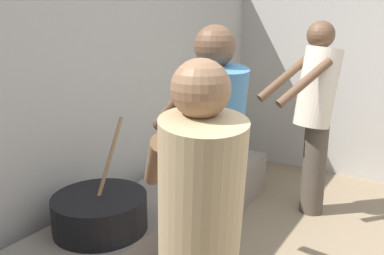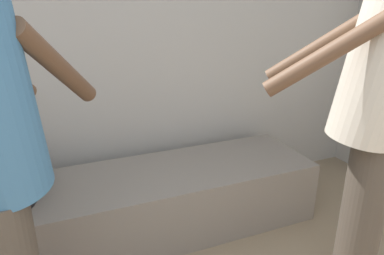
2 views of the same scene
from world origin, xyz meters
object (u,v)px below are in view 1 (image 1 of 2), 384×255
cooking_pot_main (100,212)px  cook_in_tan_shirt (200,241)px  cook_in_blue_shirt (214,156)px  cook_in_cream_shirt (316,108)px

cooking_pot_main → cook_in_tan_shirt: size_ratio=0.44×
cooking_pot_main → cook_in_blue_shirt: cook_in_blue_shirt is taller
cook_in_blue_shirt → cook_in_tan_shirt: cook_in_blue_shirt is taller
cook_in_blue_shirt → cook_in_tan_shirt: bearing=-154.6°
cooking_pot_main → cook_in_cream_shirt: (1.71, -0.80, 0.44)m
cook_in_blue_shirt → cook_in_cream_shirt: (1.49, -0.14, 0.02)m
cook_in_blue_shirt → cook_in_cream_shirt: cook_in_cream_shirt is taller
cook_in_blue_shirt → cook_in_cream_shirt: bearing=-5.3°
cook_in_blue_shirt → cook_in_tan_shirt: size_ratio=1.07×
cook_in_tan_shirt → cook_in_cream_shirt: cook_in_cream_shirt is taller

